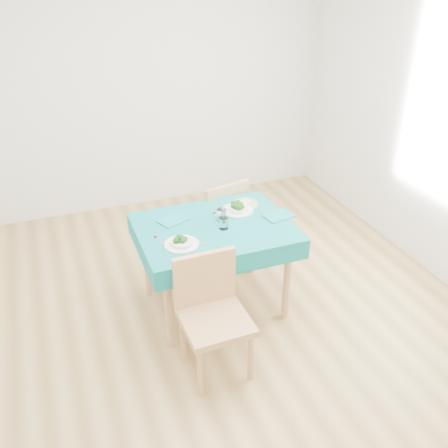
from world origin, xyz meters
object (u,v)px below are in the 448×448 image
object	(u,v)px
bowl_near	(182,240)
bowl_far	(238,207)
chair_near	(215,306)
chair_far	(216,209)
side_plate	(245,204)
table	(215,267)

from	to	relation	value
bowl_near	bowl_far	bearing A→B (deg)	30.86
chair_near	bowl_far	distance (m)	1.01
chair_near	chair_far	distance (m)	1.43
chair_near	side_plate	size ratio (longest dim) A/B	5.12
chair_near	bowl_far	bearing A→B (deg)	58.13
table	bowl_near	size ratio (longest dim) A/B	4.65
chair_near	chair_far	size ratio (longest dim) A/B	1.04
chair_near	side_plate	xyz separation A→B (m)	(0.61, 0.92, 0.21)
chair_near	chair_far	xyz separation A→B (m)	(0.49, 1.34, -0.02)
chair_far	bowl_far	distance (m)	0.56
table	chair_near	bearing A→B (deg)	-109.50
chair_near	bowl_near	distance (m)	0.56
bowl_far	bowl_near	bearing A→B (deg)	-149.14
chair_far	side_plate	size ratio (longest dim) A/B	4.94
chair_far	bowl_far	xyz separation A→B (m)	(0.01, -0.50, 0.26)
chair_near	chair_far	bearing A→B (deg)	68.71
table	chair_far	size ratio (longest dim) A/B	1.08
bowl_near	bowl_far	xyz separation A→B (m)	(0.57, 0.34, 0.00)
bowl_near	table	bearing A→B (deg)	29.48
chair_far	side_plate	bearing A→B (deg)	92.46
table	side_plate	bearing A→B (deg)	34.11
chair_near	side_plate	world-z (taller)	chair_near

